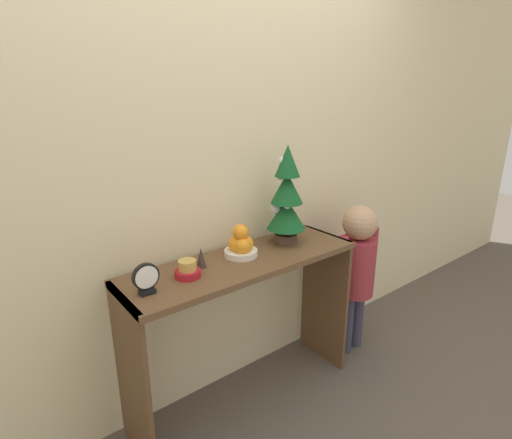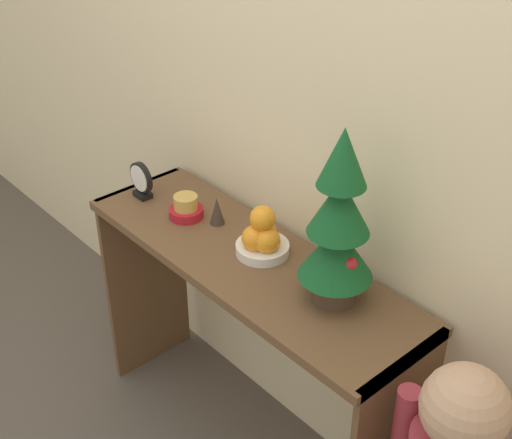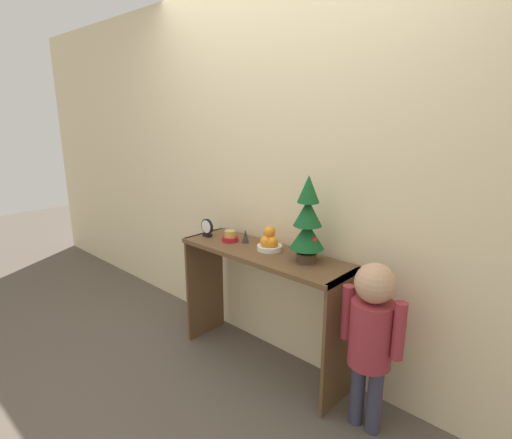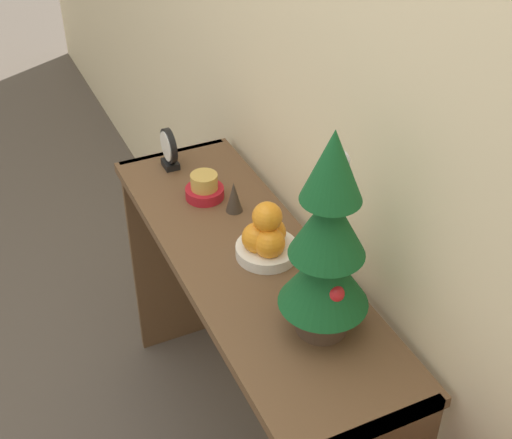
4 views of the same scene
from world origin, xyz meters
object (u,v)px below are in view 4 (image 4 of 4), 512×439
mini_tree (328,243)px  fruit_bowl (266,238)px  desk_clock (169,149)px  singing_bowl (204,188)px  figurine (234,197)px

mini_tree → fruit_bowl: bearing=-179.9°
mini_tree → desk_clock: size_ratio=3.98×
singing_bowl → desk_clock: desk_clock is taller
mini_tree → figurine: mini_tree is taller
fruit_bowl → singing_bowl: fruit_bowl is taller
desk_clock → figurine: desk_clock is taller
fruit_bowl → figurine: fruit_bowl is taller
mini_tree → singing_bowl: mini_tree is taller
singing_bowl → mini_tree: bearing=4.2°
fruit_bowl → desk_clock: 0.52m
mini_tree → singing_bowl: bearing=-175.8°
fruit_bowl → desk_clock: (-0.52, -0.08, 0.01)m
mini_tree → singing_bowl: 0.65m
mini_tree → desk_clock: mini_tree is taller
mini_tree → desk_clock: bearing=-174.4°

